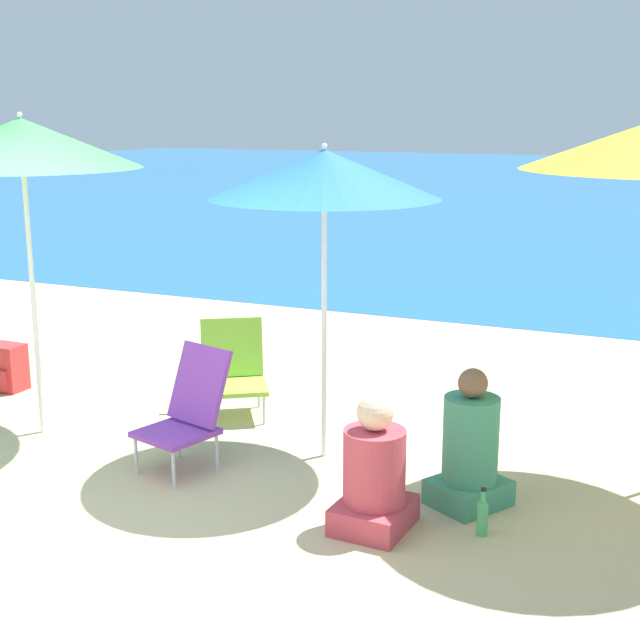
{
  "coord_description": "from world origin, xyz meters",
  "views": [
    {
      "loc": [
        3.19,
        -3.41,
        2.39
      ],
      "look_at": [
        0.82,
        1.96,
        1.0
      ],
      "focal_mm": 50.0,
      "sensor_mm": 36.0,
      "label": 1
    }
  ],
  "objects_px": {
    "person_seated_near": "(470,451)",
    "water_bottle": "(482,517)",
    "backpack_red": "(7,368)",
    "beach_chair_lime": "(233,368)",
    "beach_umbrella_green": "(22,143)",
    "beach_chair_purple": "(188,408)",
    "beach_umbrella_blue": "(324,175)",
    "person_seated_far": "(374,476)"
  },
  "relations": [
    {
      "from": "person_seated_near",
      "to": "water_bottle",
      "type": "bearing_deg",
      "value": -34.82
    },
    {
      "from": "beach_chair_lime",
      "to": "beach_chair_purple",
      "type": "height_order",
      "value": "beach_chair_purple"
    },
    {
      "from": "person_seated_near",
      "to": "person_seated_far",
      "type": "xyz_separation_m",
      "value": [
        -0.43,
        -0.53,
        -0.03
      ]
    },
    {
      "from": "beach_chair_purple",
      "to": "person_seated_far",
      "type": "bearing_deg",
      "value": 2.42
    },
    {
      "from": "beach_chair_purple",
      "to": "person_seated_near",
      "type": "height_order",
      "value": "person_seated_near"
    },
    {
      "from": "beach_umbrella_green",
      "to": "water_bottle",
      "type": "height_order",
      "value": "beach_umbrella_green"
    },
    {
      "from": "beach_umbrella_blue",
      "to": "beach_chair_lime",
      "type": "bearing_deg",
      "value": 151.48
    },
    {
      "from": "beach_chair_lime",
      "to": "backpack_red",
      "type": "distance_m",
      "value": 2.13
    },
    {
      "from": "beach_umbrella_blue",
      "to": "person_seated_far",
      "type": "height_order",
      "value": "beach_umbrella_blue"
    },
    {
      "from": "beach_umbrella_green",
      "to": "beach_umbrella_blue",
      "type": "relative_size",
      "value": 1.09
    },
    {
      "from": "beach_umbrella_blue",
      "to": "person_seated_far",
      "type": "xyz_separation_m",
      "value": [
        0.71,
        -0.91,
        -1.65
      ]
    },
    {
      "from": "beach_umbrella_blue",
      "to": "water_bottle",
      "type": "bearing_deg",
      "value": -29.43
    },
    {
      "from": "beach_umbrella_green",
      "to": "beach_umbrella_blue",
      "type": "bearing_deg",
      "value": 11.14
    },
    {
      "from": "beach_umbrella_blue",
      "to": "person_seated_near",
      "type": "relative_size",
      "value": 2.48
    },
    {
      "from": "beach_chair_purple",
      "to": "person_seated_far",
      "type": "xyz_separation_m",
      "value": [
        1.47,
        -0.35,
        -0.1
      ]
    },
    {
      "from": "beach_umbrella_green",
      "to": "backpack_red",
      "type": "distance_m",
      "value": 2.3
    },
    {
      "from": "backpack_red",
      "to": "water_bottle",
      "type": "xyz_separation_m",
      "value": [
        4.46,
        -1.03,
        -0.09
      ]
    },
    {
      "from": "person_seated_near",
      "to": "water_bottle",
      "type": "relative_size",
      "value": 3.04
    },
    {
      "from": "person_seated_far",
      "to": "backpack_red",
      "type": "bearing_deg",
      "value": 166.06
    },
    {
      "from": "person_seated_far",
      "to": "beach_umbrella_blue",
      "type": "bearing_deg",
      "value": 131.38
    },
    {
      "from": "beach_umbrella_blue",
      "to": "backpack_red",
      "type": "distance_m",
      "value": 3.62
    },
    {
      "from": "person_seated_near",
      "to": "person_seated_far",
      "type": "bearing_deg",
      "value": -99.02
    },
    {
      "from": "beach_umbrella_blue",
      "to": "water_bottle",
      "type": "xyz_separation_m",
      "value": [
        1.32,
        -0.74,
        -1.86
      ]
    },
    {
      "from": "backpack_red",
      "to": "beach_chair_purple",
      "type": "bearing_deg",
      "value": -19.42
    },
    {
      "from": "beach_chair_purple",
      "to": "backpack_red",
      "type": "bearing_deg",
      "value": 176.49
    },
    {
      "from": "beach_chair_lime",
      "to": "water_bottle",
      "type": "xyz_separation_m",
      "value": [
        2.36,
        -1.31,
        -0.26
      ]
    },
    {
      "from": "beach_umbrella_blue",
      "to": "beach_umbrella_green",
      "type": "bearing_deg",
      "value": -168.86
    },
    {
      "from": "beach_umbrella_green",
      "to": "person_seated_far",
      "type": "xyz_separation_m",
      "value": [
        2.86,
        -0.48,
        -1.84
      ]
    },
    {
      "from": "beach_chair_purple",
      "to": "person_seated_near",
      "type": "xyz_separation_m",
      "value": [
        1.9,
        0.18,
        -0.07
      ]
    },
    {
      "from": "beach_chair_lime",
      "to": "water_bottle",
      "type": "relative_size",
      "value": 2.59
    },
    {
      "from": "backpack_red",
      "to": "beach_chair_lime",
      "type": "bearing_deg",
      "value": 7.63
    },
    {
      "from": "beach_chair_lime",
      "to": "beach_umbrella_green",
      "type": "bearing_deg",
      "value": -171.31
    },
    {
      "from": "beach_chair_lime",
      "to": "backpack_red",
      "type": "bearing_deg",
      "value": 154.58
    },
    {
      "from": "person_seated_near",
      "to": "beach_umbrella_green",
      "type": "bearing_deg",
      "value": -149.51
    },
    {
      "from": "beach_chair_purple",
      "to": "backpack_red",
      "type": "relative_size",
      "value": 2.02
    },
    {
      "from": "backpack_red",
      "to": "water_bottle",
      "type": "distance_m",
      "value": 4.57
    },
    {
      "from": "person_seated_near",
      "to": "backpack_red",
      "type": "distance_m",
      "value": 4.33
    },
    {
      "from": "beach_chair_purple",
      "to": "beach_umbrella_green",
      "type": "bearing_deg",
      "value": -169.48
    },
    {
      "from": "backpack_red",
      "to": "water_bottle",
      "type": "relative_size",
      "value": 1.41
    },
    {
      "from": "beach_umbrella_green",
      "to": "beach_chair_lime",
      "type": "bearing_deg",
      "value": 41.74
    },
    {
      "from": "backpack_red",
      "to": "beach_umbrella_blue",
      "type": "bearing_deg",
      "value": -5.18
    },
    {
      "from": "beach_umbrella_blue",
      "to": "person_seated_near",
      "type": "height_order",
      "value": "beach_umbrella_blue"
    }
  ]
}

